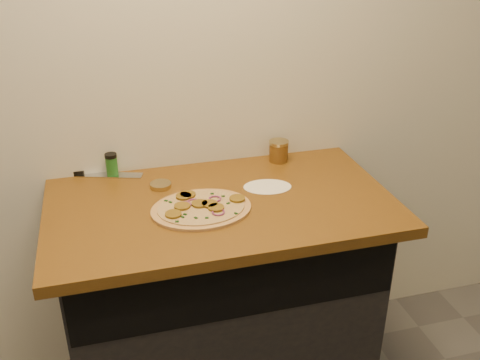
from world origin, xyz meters
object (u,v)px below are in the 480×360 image
object	(u,v)px
pizza	(201,208)
salsa_jar	(279,151)
chefs_knife	(88,174)
spice_shaker	(112,165)

from	to	relation	value
pizza	salsa_jar	bearing A→B (deg)	39.51
chefs_knife	salsa_jar	bearing A→B (deg)	-4.72
chefs_knife	spice_shaker	bearing A→B (deg)	-16.36
pizza	spice_shaker	distance (m)	0.45
pizza	salsa_jar	xyz separation A→B (m)	(0.38, 0.32, 0.03)
chefs_knife	salsa_jar	distance (m)	0.75
chefs_knife	spice_shaker	world-z (taller)	spice_shaker
spice_shaker	pizza	bearing A→B (deg)	-52.02
pizza	salsa_jar	world-z (taller)	salsa_jar
pizza	spice_shaker	bearing A→B (deg)	127.98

